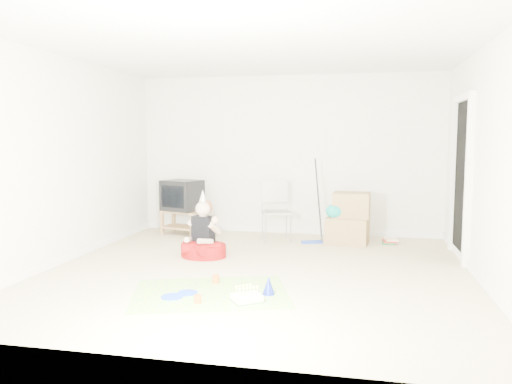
% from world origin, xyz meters
% --- Properties ---
extents(ground, '(5.00, 5.00, 0.00)m').
position_xyz_m(ground, '(0.00, 0.00, 0.00)').
color(ground, beige).
rests_on(ground, ground).
extents(doorway_recess, '(0.02, 0.90, 2.05)m').
position_xyz_m(doorway_recess, '(2.48, 1.20, 1.02)').
color(doorway_recess, black).
rests_on(doorway_recess, ground).
extents(tv_stand, '(0.71, 0.53, 0.40)m').
position_xyz_m(tv_stand, '(-1.67, 2.01, 0.24)').
color(tv_stand, '#9C7446').
rests_on(tv_stand, ground).
extents(crt_tv, '(0.70, 0.64, 0.50)m').
position_xyz_m(crt_tv, '(-1.67, 2.01, 0.65)').
color(crt_tv, black).
rests_on(crt_tv, tv_stand).
extents(folding_chair, '(0.53, 0.51, 0.93)m').
position_xyz_m(folding_chair, '(-0.07, 1.75, 0.45)').
color(folding_chair, '#939398').
rests_on(folding_chair, ground).
extents(cardboard_boxes, '(0.66, 0.54, 0.77)m').
position_xyz_m(cardboard_boxes, '(1.02, 1.80, 0.37)').
color(cardboard_boxes, '#99774A').
rests_on(cardboard_boxes, ground).
extents(floor_mop, '(0.33, 0.40, 1.27)m').
position_xyz_m(floor_mop, '(0.48, 1.72, 0.26)').
color(floor_mop, '#2441B7').
rests_on(floor_mop, ground).
extents(book_pile, '(0.21, 0.26, 0.08)m').
position_xyz_m(book_pile, '(1.63, 1.94, 0.04)').
color(book_pile, '#226734').
rests_on(book_pile, ground).
extents(seated_woman, '(0.75, 0.75, 0.90)m').
position_xyz_m(seated_woman, '(-0.85, 0.56, 0.20)').
color(seated_woman, maroon).
rests_on(seated_woman, ground).
extents(party_mat, '(1.82, 1.55, 0.01)m').
position_xyz_m(party_mat, '(-0.29, -0.96, 0.00)').
color(party_mat, '#DC2E8E').
rests_on(party_mat, ground).
extents(birthday_cake, '(0.33, 0.32, 0.13)m').
position_xyz_m(birthday_cake, '(0.14, -1.15, 0.04)').
color(birthday_cake, white).
rests_on(birthday_cake, party_mat).
extents(blue_plate_near, '(0.27, 0.27, 0.01)m').
position_xyz_m(blue_plate_near, '(-0.51, -1.02, 0.01)').
color(blue_plate_near, blue).
rests_on(blue_plate_near, party_mat).
extents(blue_plate_far, '(0.26, 0.26, 0.01)m').
position_xyz_m(blue_plate_far, '(-0.62, -1.18, 0.01)').
color(blue_plate_far, blue).
rests_on(blue_plate_far, party_mat).
extents(orange_cup_near, '(0.09, 0.09, 0.09)m').
position_xyz_m(orange_cup_near, '(-0.33, -0.61, 0.05)').
color(orange_cup_near, '#CF5917').
rests_on(orange_cup_near, party_mat).
extents(orange_cup_far, '(0.09, 0.09, 0.08)m').
position_xyz_m(orange_cup_far, '(-0.31, -1.29, 0.05)').
color(orange_cup_far, '#CF5917').
rests_on(orange_cup_far, party_mat).
extents(blue_party_hat, '(0.16, 0.16, 0.18)m').
position_xyz_m(blue_party_hat, '(0.30, -0.89, 0.10)').
color(blue_party_hat, '#1929B2').
rests_on(blue_party_hat, party_mat).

